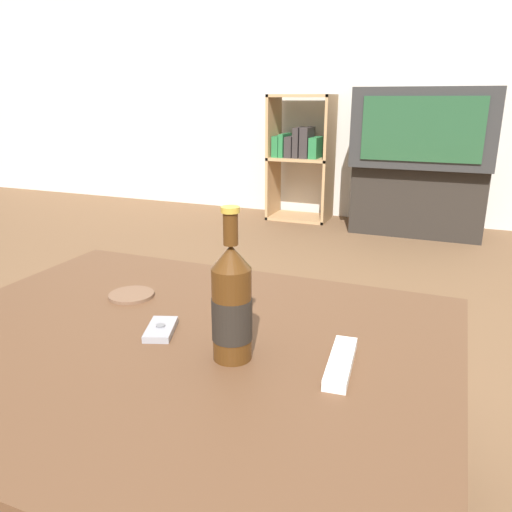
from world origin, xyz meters
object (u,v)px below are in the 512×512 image
Objects in this scene: tv_stand at (418,199)px; beer_bottle at (232,305)px; television at (425,127)px; remote_control at (341,363)px; bookshelf at (300,154)px; cell_phone at (161,329)px.

beer_bottle is (-0.12, -2.76, 0.30)m from tv_stand.
television is 3.03× the size of beer_bottle.
tv_stand is 0.47m from television.
remote_control is (0.08, -2.72, -0.27)m from television.
television is 4.95× the size of remote_control.
bookshelf is at bearing 174.98° from television.
cell_phone is at bearing -96.19° from television.
television is 0.95× the size of bookshelf.
cell_phone is at bearing 167.79° from beer_bottle.
television is 2.76m from beer_bottle.
beer_bottle is 1.63× the size of remote_control.
remote_control is at bearing -88.36° from television.
bookshelf reaches higher than beer_bottle.
bookshelf is 8.04× the size of cell_phone.
remote_control is (0.37, -0.00, 0.00)m from cell_phone.
television is 2.73m from remote_control.
beer_bottle is 0.21m from cell_phone.
bookshelf is at bearing 175.24° from tv_stand.
television is at bearing -90.00° from tv_stand.
tv_stand is 0.97× the size of television.
bookshelf is at bearing 104.83° from beer_bottle.
television is 2.75m from cell_phone.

